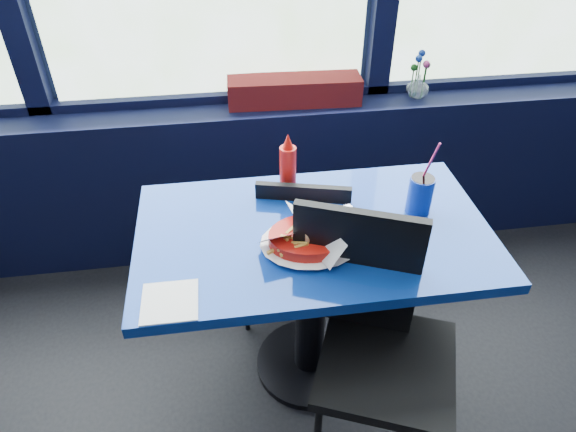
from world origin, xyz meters
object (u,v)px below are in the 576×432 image
object	(u,v)px
chair_near_front	(373,329)
ketchup_bottle	(288,165)
food_basket	(313,236)
planter_box	(294,90)
soda_cup	(420,194)
near_table	(312,268)
chair_near_back	(292,241)
flower_vase	(418,84)

from	to	relation	value
chair_near_front	ketchup_bottle	distance (m)	0.66
food_basket	ketchup_bottle	xyz separation A→B (m)	(-0.03, 0.34, 0.06)
chair_near_front	planter_box	size ratio (longest dim) A/B	1.55
food_basket	soda_cup	distance (m)	0.42
near_table	food_basket	world-z (taller)	food_basket
chair_near_front	chair_near_back	xyz separation A→B (m)	(-0.18, 0.56, -0.08)
ketchup_bottle	soda_cup	world-z (taller)	soda_cup
near_table	chair_near_back	size ratio (longest dim) A/B	1.48
chair_near_front	food_basket	bearing A→B (deg)	151.63
chair_near_front	chair_near_back	distance (m)	0.60
planter_box	food_basket	xyz separation A→B (m)	(-0.09, -0.95, -0.07)
near_table	flower_vase	bearing A→B (deg)	52.57
soda_cup	flower_vase	bearing A→B (deg)	71.32
flower_vase	ketchup_bottle	size ratio (longest dim) A/B	0.97
food_basket	soda_cup	bearing A→B (deg)	27.32
near_table	planter_box	xyz separation A→B (m)	(0.07, 0.88, 0.29)
ketchup_bottle	soda_cup	bearing A→B (deg)	-25.39
near_table	chair_near_front	xyz separation A→B (m)	(0.15, -0.28, -0.02)
planter_box	flower_vase	xyz separation A→B (m)	(0.59, -0.02, 0.01)
chair_near_front	soda_cup	xyz separation A→B (m)	(0.23, 0.34, 0.28)
chair_near_front	planter_box	bearing A→B (deg)	116.49
chair_near_front	food_basket	world-z (taller)	chair_near_front
chair_near_back	food_basket	size ratio (longest dim) A/B	2.55
food_basket	near_table	bearing A→B (deg)	85.69
planter_box	food_basket	world-z (taller)	planter_box
flower_vase	soda_cup	distance (m)	0.85
chair_near_front	soda_cup	bearing A→B (deg)	77.72
chair_near_front	ketchup_bottle	world-z (taller)	ketchup_bottle
chair_near_back	planter_box	size ratio (longest dim) A/B	1.33
planter_box	soda_cup	distance (m)	0.88
near_table	chair_near_front	bearing A→B (deg)	-62.22
chair_near_back	flower_vase	bearing A→B (deg)	-125.60
planter_box	near_table	bearing A→B (deg)	-91.72
chair_near_front	food_basket	size ratio (longest dim) A/B	2.97
planter_box	flower_vase	size ratio (longest dim) A/B	2.74
near_table	food_basket	xyz separation A→B (m)	(-0.02, -0.08, 0.22)
food_basket	flower_vase	bearing A→B (deg)	63.53
chair_near_back	soda_cup	world-z (taller)	soda_cup
chair_near_front	soda_cup	distance (m)	0.50
near_table	flower_vase	xyz separation A→B (m)	(0.65, 0.86, 0.30)
flower_vase	soda_cup	size ratio (longest dim) A/B	0.76
chair_near_back	food_basket	distance (m)	0.48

